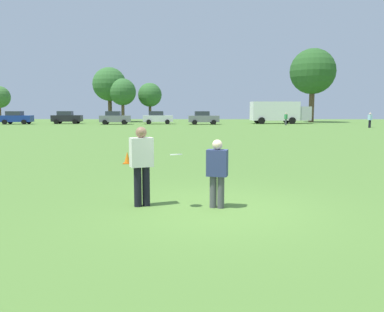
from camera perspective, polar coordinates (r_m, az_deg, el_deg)
ground_plane at (r=8.74m, az=3.67°, el=-7.62°), size 147.91×147.91×0.00m
player_thrower at (r=8.87m, az=-7.27°, el=-0.83°), size 0.56×0.45×1.78m
player_defender at (r=8.69m, az=3.64°, el=-2.02°), size 0.50×0.36×1.51m
frisbee at (r=8.59m, az=-2.31°, el=0.22°), size 0.27×0.27×0.07m
traffic_cone at (r=15.96m, az=-9.30°, el=-0.27°), size 0.32×0.32×0.48m
parked_car_near_left at (r=60.98m, az=-23.97°, el=5.07°), size 4.33×2.46×1.82m
parked_car_mid_left at (r=60.24m, az=-17.60°, el=5.33°), size 4.33×2.46×1.82m
parked_car_center at (r=56.29m, az=-11.05°, el=5.43°), size 4.33×2.46×1.82m
parked_car_mid_right at (r=56.70m, az=-4.95°, el=5.54°), size 4.33×2.46×1.82m
parked_car_near_right at (r=55.07m, az=1.63°, el=5.53°), size 4.33×2.46×1.82m
box_truck at (r=59.13m, az=12.40°, el=6.27°), size 8.66×3.42×3.18m
bystander_sideline_watcher at (r=49.70m, az=24.23°, el=4.85°), size 0.35×0.51×1.72m
bystander_field_marshal at (r=53.77m, az=13.36°, el=5.32°), size 0.48×0.51×1.64m
tree_west_maple at (r=67.57m, az=-11.80°, el=10.06°), size 5.50×5.50×8.93m
tree_center_elm at (r=65.79m, az=-9.96°, el=9.05°), size 4.33×4.33×7.04m
tree_east_birch at (r=67.55m, az=-6.08°, el=8.72°), size 3.98×3.98×6.46m
tree_east_oak at (r=66.52m, az=16.98°, el=11.54°), size 7.13×7.13×11.58m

